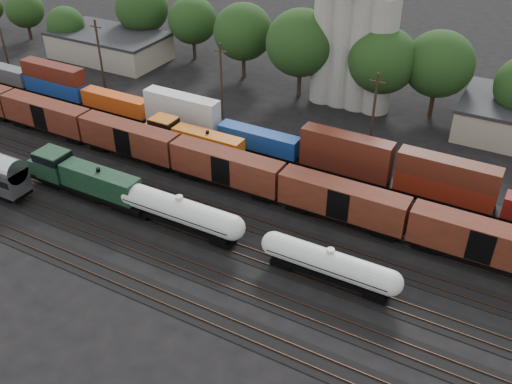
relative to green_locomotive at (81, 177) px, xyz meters
The scene contains 12 objects.
ground 16.66m from the green_locomotive, 17.71° to the left, with size 600.00×600.00×0.00m, color black.
tracks 16.65m from the green_locomotive, 17.71° to the left, with size 180.00×33.20×0.20m.
green_locomotive is the anchor object (origin of this frame).
tank_car_a 14.78m from the green_locomotive, ahead, with size 16.51×2.96×4.33m.
tank_car_b 32.86m from the green_locomotive, ahead, with size 15.05×2.69×3.94m.
orange_locomotive 16.11m from the green_locomotive, 68.62° to the left, with size 17.26×2.88×4.31m.
boxcar_string 39.22m from the green_locomotive, 14.77° to the left, with size 184.40×2.90×4.20m.
container_wall 35.08m from the green_locomotive, 34.76° to the left, with size 173.89×2.60×5.80m.
grain_silo 45.97m from the green_locomotive, 65.20° to the left, with size 13.40×5.00×29.00m.
industrial_sheds 46.01m from the green_locomotive, 61.03° to the left, with size 119.38×17.26×5.10m.
tree_band 49.36m from the green_locomotive, 60.49° to the left, with size 164.73×20.43×14.55m.
utility_poles 31.41m from the green_locomotive, 59.89° to the left, with size 122.20×0.36×12.00m.
Camera 1 is at (31.69, -46.56, 39.68)m, focal length 40.00 mm.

